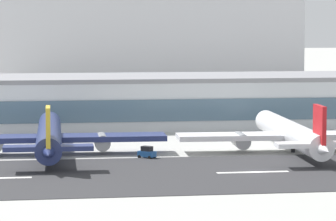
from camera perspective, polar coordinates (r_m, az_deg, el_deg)
The scene contains 8 objects.
ground_plane at distance 152.85m, azimuth 5.26°, elevation -3.81°, with size 1400.00×1400.00×0.00m, color #A8A8A3.
runway_strip at distance 152.59m, azimuth 5.28°, elevation -3.81°, with size 800.00×37.07×0.08m, color #2D2D30.
runway_centreline_dash_4 at distance 152.56m, azimuth 5.24°, elevation -3.80°, with size 12.00×1.20×0.01m, color white.
terminal_building at distance 219.82m, azimuth -1.12°, elevation 0.62°, with size 157.51×28.40×11.92m.
distant_hotel_block at distance 356.36m, azimuth -1.15°, elevation 4.69°, with size 112.86×34.98×39.27m, color #BCBCC1.
airliner_gold_tail_gate_0 at distance 172.32m, azimuth -7.33°, elevation -1.63°, with size 43.62×51.63×10.77m.
airliner_red_tail_gate_1 at distance 176.67m, azimuth 7.69°, elevation -1.48°, with size 43.94×50.79×10.60m.
service_baggage_tug_0 at distance 167.69m, azimuth -1.31°, elevation -2.60°, with size 3.45×3.33×2.20m.
Camera 1 is at (-35.13, -146.70, 24.66)m, focal length 98.98 mm.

